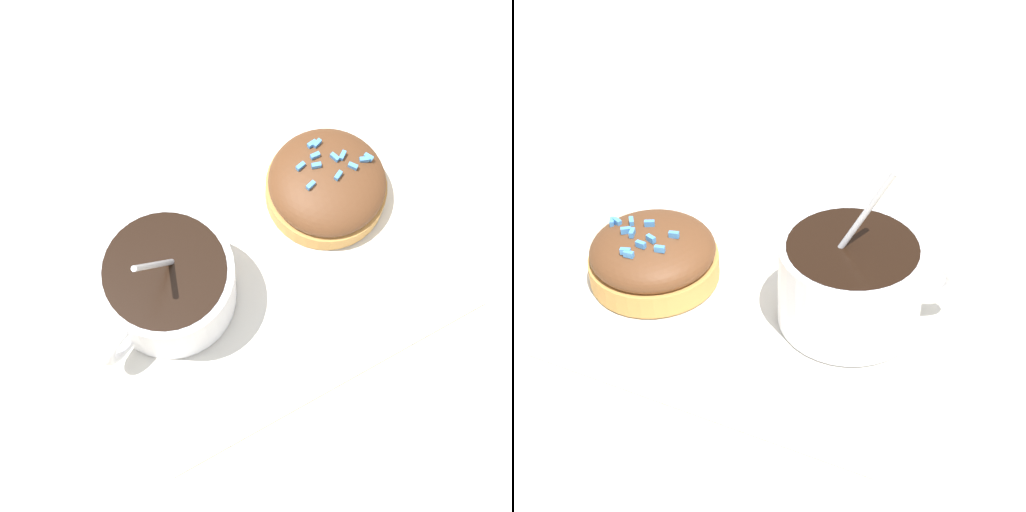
# 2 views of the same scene
# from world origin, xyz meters

# --- Properties ---
(ground_plane) EXTENTS (3.00, 3.00, 0.00)m
(ground_plane) POSITION_xyz_m (0.00, 0.00, 0.00)
(ground_plane) COLOR #C6B793
(paper_napkin) EXTENTS (0.29, 0.27, 0.00)m
(paper_napkin) POSITION_xyz_m (0.00, 0.00, 0.00)
(paper_napkin) COLOR white
(paper_napkin) RESTS_ON ground_plane
(coffee_cup) EXTENTS (0.12, 0.10, 0.12)m
(coffee_cup) POSITION_xyz_m (0.07, -0.01, 0.04)
(coffee_cup) COLOR white
(coffee_cup) RESTS_ON paper_napkin
(frosted_pastry) EXTENTS (0.09, 0.09, 0.04)m
(frosted_pastry) POSITION_xyz_m (-0.07, -0.01, 0.02)
(frosted_pastry) COLOR #D19347
(frosted_pastry) RESTS_ON paper_napkin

